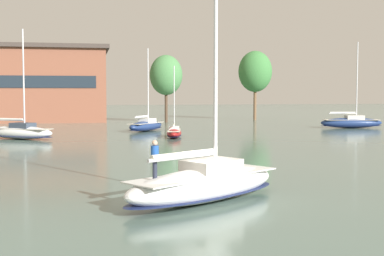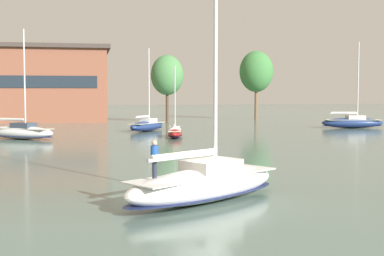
{
  "view_description": "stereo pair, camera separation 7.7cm",
  "coord_description": "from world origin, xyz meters",
  "px_view_note": "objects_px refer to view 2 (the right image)",
  "views": [
    {
      "loc": [
        -5.33,
        -23.94,
        5.04
      ],
      "look_at": [
        0.0,
        3.0,
        3.23
      ],
      "focal_mm": 50.0,
      "sensor_mm": 36.0,
      "label": 1
    },
    {
      "loc": [
        -5.26,
        -23.95,
        5.04
      ],
      "look_at": [
        0.0,
        3.0,
        3.23
      ],
      "focal_mm": 50.0,
      "sensor_mm": 36.0,
      "label": 2
    }
  ],
  "objects_px": {
    "sailboat_moored_near_marina": "(353,122)",
    "sailboat_main": "(205,183)",
    "tree_shore_center": "(167,75)",
    "sailboat_moored_mid_channel": "(175,132)",
    "tree_shore_left": "(256,72)",
    "sailboat_moored_outer_mooring": "(21,132)",
    "sailboat_moored_far_slip": "(147,125)"
  },
  "relations": [
    {
      "from": "sailboat_moored_near_marina",
      "to": "sailboat_main",
      "type": "bearing_deg",
      "value": -124.46
    },
    {
      "from": "tree_shore_center",
      "to": "sailboat_moored_mid_channel",
      "type": "height_order",
      "value": "tree_shore_center"
    },
    {
      "from": "sailboat_main",
      "to": "tree_shore_left",
      "type": "bearing_deg",
      "value": 70.35
    },
    {
      "from": "tree_shore_left",
      "to": "sailboat_main",
      "type": "relative_size",
      "value": 1.0
    },
    {
      "from": "sailboat_main",
      "to": "sailboat_moored_outer_mooring",
      "type": "bearing_deg",
      "value": 108.85
    },
    {
      "from": "sailboat_main",
      "to": "sailboat_moored_mid_channel",
      "type": "distance_m",
      "value": 36.02
    },
    {
      "from": "sailboat_moored_far_slip",
      "to": "sailboat_moored_outer_mooring",
      "type": "relative_size",
      "value": 0.92
    },
    {
      "from": "sailboat_main",
      "to": "sailboat_moored_mid_channel",
      "type": "xyz_separation_m",
      "value": [
        4.4,
        35.74,
        -0.32
      ]
    },
    {
      "from": "sailboat_moored_near_marina",
      "to": "sailboat_moored_outer_mooring",
      "type": "height_order",
      "value": "sailboat_moored_near_marina"
    },
    {
      "from": "tree_shore_left",
      "to": "tree_shore_center",
      "type": "bearing_deg",
      "value": -164.48
    },
    {
      "from": "tree_shore_left",
      "to": "sailboat_moored_mid_channel",
      "type": "bearing_deg",
      "value": -120.69
    },
    {
      "from": "sailboat_moored_outer_mooring",
      "to": "sailboat_moored_near_marina",
      "type": "bearing_deg",
      "value": 12.48
    },
    {
      "from": "tree_shore_left",
      "to": "sailboat_moored_far_slip",
      "type": "height_order",
      "value": "tree_shore_left"
    },
    {
      "from": "sailboat_moored_mid_channel",
      "to": "sailboat_moored_far_slip",
      "type": "xyz_separation_m",
      "value": [
        -2.05,
        10.44,
        0.19
      ]
    },
    {
      "from": "sailboat_moored_near_marina",
      "to": "sailboat_moored_far_slip",
      "type": "relative_size",
      "value": 1.12
    },
    {
      "from": "tree_shore_left",
      "to": "tree_shore_center",
      "type": "distance_m",
      "value": 18.06
    },
    {
      "from": "sailboat_moored_near_marina",
      "to": "sailboat_moored_far_slip",
      "type": "height_order",
      "value": "sailboat_moored_near_marina"
    },
    {
      "from": "tree_shore_center",
      "to": "sailboat_moored_mid_channel",
      "type": "xyz_separation_m",
      "value": [
        -3.61,
        -30.55,
        -7.47
      ]
    },
    {
      "from": "sailboat_moored_outer_mooring",
      "to": "tree_shore_left",
      "type": "bearing_deg",
      "value": 42.33
    },
    {
      "from": "sailboat_moored_far_slip",
      "to": "sailboat_moored_outer_mooring",
      "type": "xyz_separation_m",
      "value": [
        -14.84,
        -9.59,
        0.07
      ]
    },
    {
      "from": "tree_shore_center",
      "to": "sailboat_moored_near_marina",
      "type": "xyz_separation_m",
      "value": [
        23.84,
        -19.88,
        -7.2
      ]
    },
    {
      "from": "tree_shore_center",
      "to": "sailboat_main",
      "type": "relative_size",
      "value": 0.9
    },
    {
      "from": "tree_shore_left",
      "to": "tree_shore_center",
      "type": "xyz_separation_m",
      "value": [
        -17.38,
        -4.83,
        -0.92
      ]
    },
    {
      "from": "sailboat_main",
      "to": "sailboat_moored_near_marina",
      "type": "relative_size",
      "value": 1.05
    },
    {
      "from": "tree_shore_center",
      "to": "sailboat_moored_mid_channel",
      "type": "distance_m",
      "value": 31.65
    },
    {
      "from": "tree_shore_center",
      "to": "sailboat_moored_mid_channel",
      "type": "relative_size",
      "value": 1.42
    },
    {
      "from": "sailboat_main",
      "to": "sailboat_moored_far_slip",
      "type": "bearing_deg",
      "value": 87.09
    },
    {
      "from": "tree_shore_left",
      "to": "sailboat_main",
      "type": "bearing_deg",
      "value": -109.65
    },
    {
      "from": "sailboat_moored_mid_channel",
      "to": "sailboat_moored_far_slip",
      "type": "relative_size",
      "value": 0.74
    },
    {
      "from": "tree_shore_center",
      "to": "sailboat_main",
      "type": "bearing_deg",
      "value": -96.89
    },
    {
      "from": "sailboat_main",
      "to": "sailboat_moored_mid_channel",
      "type": "relative_size",
      "value": 1.58
    },
    {
      "from": "sailboat_main",
      "to": "sailboat_moored_far_slip",
      "type": "height_order",
      "value": "sailboat_main"
    }
  ]
}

